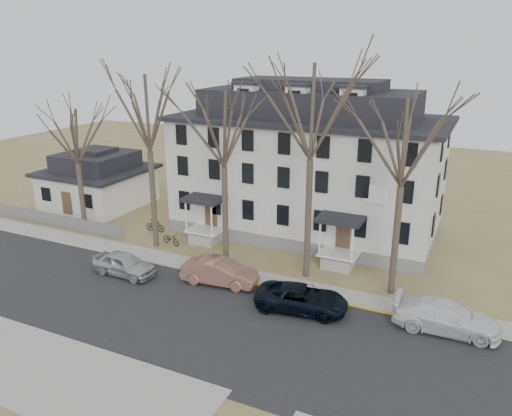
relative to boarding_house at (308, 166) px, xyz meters
The scene contains 19 objects.
ground 18.85m from the boarding_house, 83.64° to the right, with size 120.00×120.00×0.00m, color olive.
main_road 16.96m from the boarding_house, 82.85° to the right, with size 120.00×10.00×0.04m, color #27272A.
far_sidewalk 11.49m from the boarding_house, 78.64° to the right, with size 120.00×2.00×0.08m, color #A09F97.
near_sidewalk_left 24.33m from the boarding_house, 104.65° to the right, with size 20.00×5.00×0.08m, color #A09F97.
yellow_curb 13.99m from the boarding_house, 57.18° to the right, with size 14.00×0.25×0.06m, color gold.
boarding_house is the anchor object (origin of this frame).
small_house 20.34m from the boarding_house, behind, with size 8.70×8.70×5.00m.
fence 21.48m from the boarding_house, 156.01° to the right, with size 14.00×0.06×1.20m, color gray.
tree_far_left 13.12m from the boarding_house, 137.82° to the right, with size 8.40×8.40×13.72m.
tree_mid_left 9.66m from the boarding_house, 110.20° to the right, with size 7.80×7.80×12.74m.
tree_center 10.39m from the boarding_house, 69.80° to the right, with size 9.00×9.00×14.70m.
tree_mid_right 12.51m from the boarding_house, 43.81° to the right, with size 7.80×7.80×12.74m.
tree_bungalow 18.17m from the boarding_house, 152.99° to the right, with size 6.60×6.60×10.78m.
car_silver 16.02m from the boarding_house, 120.83° to the right, with size 1.78×4.42×1.51m, color #BABABA.
car_tan 12.58m from the boarding_house, 97.73° to the right, with size 1.69×4.86×1.60m, color #8C5D4E.
car_navy 14.03m from the boarding_house, 71.12° to the right, with size 2.42×5.25×1.46m, color black.
car_white 17.05m from the boarding_house, 43.46° to the right, with size 2.23×5.48×1.59m, color white.
bicycle_left 12.09m from the boarding_house, 137.09° to the right, with size 0.62×1.77×0.93m, color black.
bicycle_right 13.21m from the boarding_house, 152.00° to the right, with size 0.47×1.68×1.01m, color black.
Camera 1 is at (10.75, -18.55, 14.46)m, focal length 35.00 mm.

